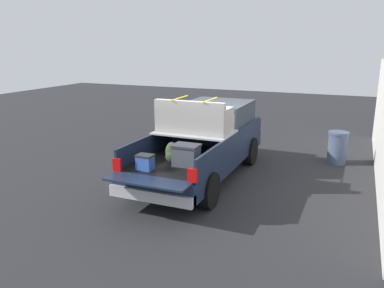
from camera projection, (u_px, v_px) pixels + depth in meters
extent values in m
plane|color=#262628|center=(201.00, 178.00, 10.58)|extent=(40.00, 40.00, 0.00)
cube|color=#162138|center=(201.00, 156.00, 10.42)|extent=(5.50, 1.92, 0.46)
cube|color=black|center=(182.00, 159.00, 9.29)|extent=(2.80, 1.80, 0.04)
cube|color=#162138|center=(148.00, 146.00, 9.59)|extent=(2.80, 0.06, 0.50)
cube|color=#162138|center=(219.00, 154.00, 8.88)|extent=(2.80, 0.06, 0.50)
cube|color=#162138|center=(203.00, 137.00, 10.45)|extent=(0.06, 1.80, 0.50)
cube|color=#162138|center=(147.00, 181.00, 7.80)|extent=(0.55, 1.80, 0.04)
cube|color=#B2B2B7|center=(195.00, 132.00, 9.85)|extent=(1.25, 1.92, 0.04)
cube|color=#162138|center=(218.00, 129.00, 11.50)|extent=(2.30, 1.92, 0.50)
cube|color=#2D3842|center=(217.00, 112.00, 11.28)|extent=(1.94, 1.76, 0.56)
cube|color=#162138|center=(232.00, 122.00, 12.71)|extent=(0.40, 1.82, 0.38)
cube|color=#B2B2B7|center=(151.00, 195.00, 8.03)|extent=(0.24, 1.92, 0.24)
cube|color=red|center=(117.00, 165.00, 8.33)|extent=(0.06, 0.20, 0.28)
cube|color=red|center=(192.00, 176.00, 7.65)|extent=(0.06, 0.20, 0.28)
cylinder|color=black|center=(196.00, 145.00, 12.37)|extent=(0.83, 0.30, 0.83)
cylinder|color=black|center=(250.00, 151.00, 11.69)|extent=(0.83, 0.30, 0.83)
cylinder|color=black|center=(139.00, 179.00, 9.25)|extent=(0.83, 0.30, 0.83)
cylinder|color=black|center=(208.00, 190.00, 8.58)|extent=(0.83, 0.30, 0.83)
cube|color=#474C56|center=(186.00, 156.00, 8.68)|extent=(0.40, 0.55, 0.44)
cube|color=#31353C|center=(186.00, 146.00, 8.62)|extent=(0.44, 0.59, 0.05)
ellipsoid|color=#384728|center=(172.00, 153.00, 8.84)|extent=(0.20, 0.33, 0.50)
ellipsoid|color=#384728|center=(170.00, 157.00, 8.77)|extent=(0.09, 0.23, 0.22)
cube|color=#3359B2|center=(145.00, 163.00, 8.41)|extent=(0.26, 0.34, 0.30)
cube|color=#262628|center=(145.00, 156.00, 8.37)|extent=(0.28, 0.36, 0.04)
cube|color=#9E9993|center=(195.00, 123.00, 9.80)|extent=(0.86, 1.82, 0.42)
cube|color=#9E9993|center=(189.00, 109.00, 9.38)|extent=(0.16, 1.82, 0.40)
cube|color=#9E9993|center=(167.00, 108.00, 10.07)|extent=(0.62, 0.20, 0.22)
cube|color=#9E9993|center=(226.00, 113.00, 9.45)|extent=(0.62, 0.20, 0.22)
cube|color=yellow|center=(180.00, 98.00, 9.80)|extent=(0.96, 0.03, 0.02)
cube|color=yellow|center=(210.00, 100.00, 9.48)|extent=(0.96, 0.03, 0.02)
cylinder|color=#3F4C66|center=(337.00, 149.00, 11.79)|extent=(0.56, 0.56, 0.90)
cylinder|color=#3F4C66|center=(339.00, 133.00, 11.67)|extent=(0.60, 0.60, 0.08)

